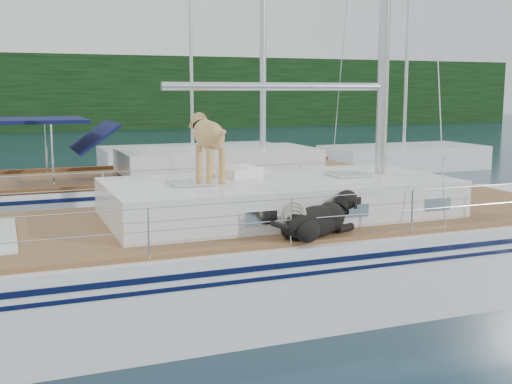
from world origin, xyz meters
name	(u,v)px	position (x,y,z in m)	size (l,w,h in m)	color
ground	(230,299)	(0.00, 0.00, 0.00)	(120.00, 120.00, 0.00)	black
tree_line	(42,93)	(0.00, 45.00, 3.00)	(90.00, 3.00, 6.00)	black
shore_bank	(43,122)	(0.00, 46.20, 0.60)	(92.00, 1.00, 1.20)	#595147
main_sailboat	(236,255)	(0.09, 0.00, 0.68)	(12.00, 3.95, 14.01)	white
neighbor_sailboat	(176,195)	(0.77, 6.21, 0.63)	(11.00, 3.50, 13.30)	white
bg_boat_center	(193,158)	(4.00, 16.00, 0.45)	(7.20, 3.00, 11.65)	white
bg_boat_east	(403,158)	(12.00, 13.00, 0.46)	(6.40, 3.00, 11.65)	white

